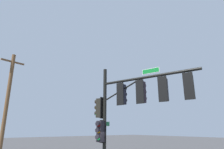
{
  "coord_description": "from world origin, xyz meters",
  "views": [
    {
      "loc": [
        9.02,
        -6.48,
        2.65
      ],
      "look_at": [
        0.89,
        -0.16,
        5.58
      ],
      "focal_mm": 30.71,
      "sensor_mm": 36.0,
      "label": 1
    }
  ],
  "objects": [
    {
      "name": "signal_pole_assembly",
      "position": [
        1.57,
        0.46,
        3.92
      ],
      "size": [
        5.81,
        2.44,
        6.13
      ],
      "color": "black",
      "rests_on": "ground_plane"
    },
    {
      "name": "utility_pole",
      "position": [
        -7.4,
        -3.86,
        4.37
      ],
      "size": [
        0.47,
        1.79,
        8.46
      ],
      "color": "brown",
      "rests_on": "ground_plane"
    }
  ]
}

